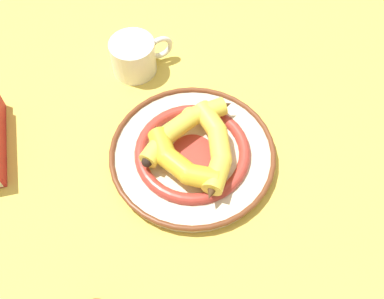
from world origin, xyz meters
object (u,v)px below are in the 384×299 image
(decorative_bowl, at_px, (192,156))
(banana_b, at_px, (216,148))
(banana_c, at_px, (183,127))
(banana_a, at_px, (178,161))
(coffee_mug, at_px, (135,56))

(decorative_bowl, xyz_separation_m, banana_b, (0.00, -0.04, 0.04))
(banana_c, bearing_deg, banana_a, 42.47)
(decorative_bowl, relative_size, coffee_mug, 2.54)
(banana_b, bearing_deg, banana_a, 108.24)
(coffee_mug, bearing_deg, banana_b, -80.66)
(decorative_bowl, height_order, banana_a, banana_a)
(decorative_bowl, relative_size, banana_b, 1.56)
(decorative_bowl, distance_m, banana_a, 0.06)
(decorative_bowl, distance_m, banana_b, 0.06)
(banana_a, height_order, banana_c, banana_a)
(banana_b, bearing_deg, decorative_bowl, 78.41)
(decorative_bowl, xyz_separation_m, banana_a, (-0.04, 0.02, 0.04))
(decorative_bowl, relative_size, banana_a, 1.99)
(banana_b, bearing_deg, coffee_mug, 29.26)
(banana_a, distance_m, coffee_mug, 0.29)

